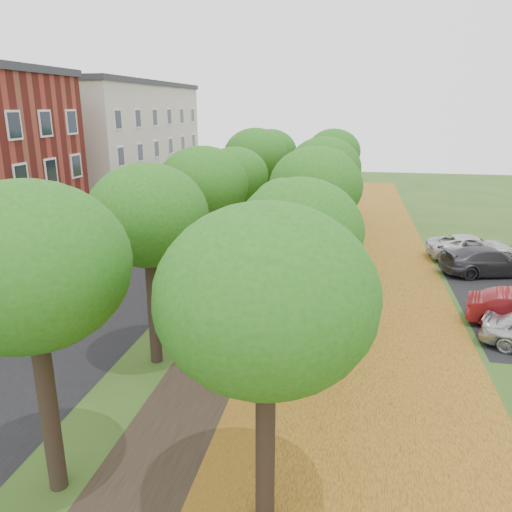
% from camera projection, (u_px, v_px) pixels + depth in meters
% --- Properties ---
extents(ground, '(120.00, 120.00, 0.00)m').
position_uv_depth(ground, '(150.00, 499.00, 11.06)').
color(ground, '#2D4C19').
rests_on(ground, ground).
extents(street_asphalt, '(8.00, 70.00, 0.01)m').
position_uv_depth(street_asphalt, '(126.00, 270.00, 26.52)').
color(street_asphalt, black).
rests_on(street_asphalt, ground).
extents(footpath, '(3.20, 70.00, 0.01)m').
position_uv_depth(footpath, '(265.00, 279.00, 25.17)').
color(footpath, black).
rests_on(footpath, ground).
extents(leaf_verge, '(7.50, 70.00, 0.01)m').
position_uv_depth(leaf_verge, '(366.00, 285.00, 24.28)').
color(leaf_verge, '#B77621').
rests_on(leaf_verge, ground).
extents(tree_row_west, '(3.91, 33.91, 6.68)m').
position_uv_depth(tree_row_west, '(221.00, 179.00, 24.14)').
color(tree_row_west, black).
rests_on(tree_row_west, ground).
extents(tree_row_east, '(3.91, 33.91, 6.68)m').
position_uv_depth(tree_row_east, '(320.00, 182.00, 23.27)').
color(tree_row_east, black).
rests_on(tree_row_east, ground).
extents(building_cream, '(10.30, 20.30, 10.40)m').
position_uv_depth(building_cream, '(109.00, 144.00, 43.66)').
color(building_cream, beige).
rests_on(building_cream, ground).
extents(bench, '(0.89, 1.84, 0.84)m').
position_uv_depth(bench, '(244.00, 360.00, 16.23)').
color(bench, '#273029').
rests_on(bench, ground).
extents(car_grey, '(5.28, 3.21, 1.43)m').
position_uv_depth(car_grey, '(489.00, 261.00, 25.67)').
color(car_grey, '#343439').
rests_on(car_grey, ground).
extents(car_white, '(5.13, 2.67, 1.38)m').
position_uv_depth(car_white, '(473.00, 248.00, 28.18)').
color(car_white, silver).
rests_on(car_white, ground).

